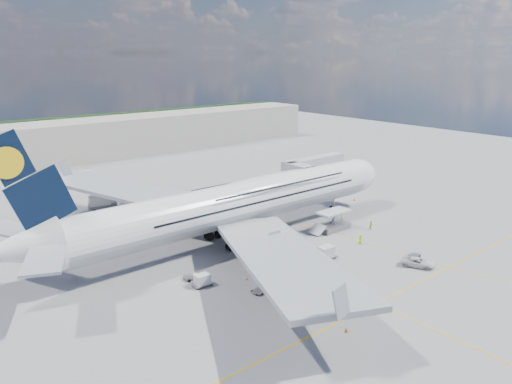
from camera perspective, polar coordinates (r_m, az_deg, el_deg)
ground at (r=81.31m, az=2.23°, el=-7.46°), size 300.00×300.00×0.00m
taxi_line_main at (r=81.31m, az=2.23°, el=-7.45°), size 0.25×220.00×0.01m
taxi_line_cross at (r=69.22m, az=13.61°, el=-12.25°), size 120.00×0.25×0.01m
taxi_line_diag at (r=97.07m, az=4.46°, el=-3.59°), size 14.16×99.06×0.01m
airliner at (r=86.36m, az=-2.02°, el=-1.21°), size 77.26×79.15×23.71m
jet_bridge at (r=113.42m, az=6.44°, el=2.78°), size 18.80×12.10×8.50m
cargo_loader at (r=93.99m, az=8.73°, el=-3.57°), size 8.53×3.20×3.67m
terminal at (r=160.75m, az=-21.07°, el=5.31°), size 180.00×16.00×12.00m
tree_line at (r=217.10m, az=-14.95°, el=7.71°), size 160.00×6.00×8.00m
dolly_row_a at (r=74.42m, az=-7.08°, el=-9.56°), size 3.33×2.44×0.44m
dolly_row_b at (r=70.12m, az=0.52°, el=-11.12°), size 3.02×2.31×0.39m
dolly_row_c at (r=72.20m, az=-6.31°, el=-9.89°), size 2.83×2.00×1.62m
dolly_back at (r=71.79m, az=-6.16°, el=-9.97°), size 2.82×1.53×1.77m
dolly_nose_far at (r=84.80m, az=17.49°, el=-6.98°), size 2.94×1.94×0.40m
dolly_nose_near at (r=80.81m, az=8.00°, el=-6.86°), size 3.58×2.11×2.18m
baggage_tug at (r=75.07m, az=4.75°, el=-8.83°), size 3.17×1.61×1.93m
catering_truck_inner at (r=95.06m, az=-12.40°, el=-3.31°), size 6.19×4.16×3.42m
catering_truck_outer at (r=108.30m, az=-17.13°, el=-1.31°), size 6.12×3.18×3.48m
service_van at (r=81.54m, az=18.04°, el=-7.66°), size 4.38×5.48×1.38m
crew_nose at (r=98.08m, az=9.79°, el=-2.96°), size 0.85×0.84×1.97m
crew_loader at (r=95.45m, az=13.02°, el=-3.74°), size 1.05×0.95×1.76m
crew_wing at (r=69.75m, az=3.50°, el=-10.79°), size 0.48×1.04×1.73m
crew_van at (r=88.11m, az=11.85°, el=-5.33°), size 0.95×0.98×1.70m
crew_tug at (r=72.60m, az=6.36°, el=-9.74°), size 1.30×1.05×1.75m
cone_nose at (r=113.57m, az=11.16°, el=-0.84°), size 0.45×0.45×0.57m
cone_wing_left_inner at (r=95.68m, az=-16.06°, el=-4.30°), size 0.43×0.43×0.55m
cone_wing_left_outer at (r=97.75m, az=-13.56°, el=-3.70°), size 0.41×0.41×0.52m
cone_wing_right_inner at (r=73.57m, az=-1.06°, el=-9.84°), size 0.38×0.38×0.48m
cone_wing_right_outer at (r=62.02m, az=10.28°, el=-15.24°), size 0.47×0.47×0.60m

